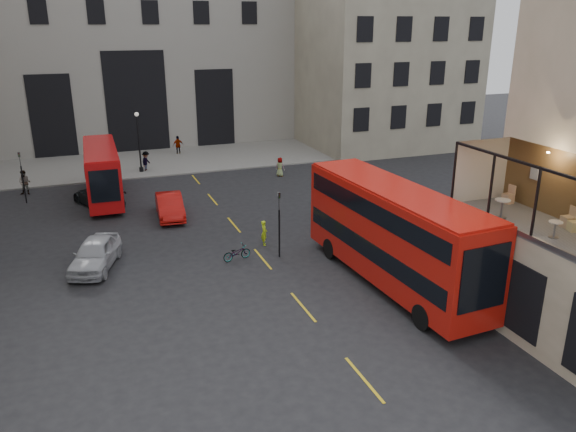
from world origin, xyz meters
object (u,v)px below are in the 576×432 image
object	(u,v)px
traffic_light_far	(22,171)
car_b	(170,206)
pedestrian_a	(25,183)
cafe_table_far	(502,206)
street_lamp_b	(139,146)
cafe_chair_c	(568,221)
cafe_table_mid	(555,227)
cafe_chair_b	(574,226)
traffic_light_near	(279,216)
pedestrian_c	(178,145)
car_c	(99,196)
bus_near	(393,231)
car_a	(95,254)
bicycle	(237,253)
bus_far	(102,170)
cyclist	(264,233)
pedestrian_d	(280,167)
pedestrian_b	(146,162)
cafe_chair_d	(508,198)

from	to	relation	value
traffic_light_far	car_b	world-z (taller)	traffic_light_far
pedestrian_a	cafe_table_far	bearing A→B (deg)	-37.03
street_lamp_b	cafe_chair_c	size ratio (longest dim) A/B	5.99
street_lamp_b	cafe_table_far	bearing A→B (deg)	-69.56
cafe_table_mid	cafe_chair_b	size ratio (longest dim) A/B	0.85
traffic_light_near	cafe_table_far	size ratio (longest dim) A/B	4.65
pedestrian_c	cafe_chair_c	size ratio (longest dim) A/B	2.14
car_c	bus_near	bearing A→B (deg)	101.72
traffic_light_far	cafe_table_mid	world-z (taller)	cafe_table_mid
bus_near	cafe_chair_c	size ratio (longest dim) A/B	14.33
car_a	car_c	bearing A→B (deg)	105.22
bicycle	cafe_chair_b	size ratio (longest dim) A/B	2.13
bus_far	car_c	distance (m)	2.23
traffic_light_near	cafe_table_mid	xyz separation A→B (m)	(7.05, -12.10, 2.61)
cyclist	cafe_chair_b	size ratio (longest dim) A/B	1.96
car_b	cafe_table_far	distance (m)	22.20
bus_far	cafe_table_mid	bearing A→B (deg)	-60.10
pedestrian_d	bus_near	bearing A→B (deg)	126.61
bus_near	cafe_chair_c	bearing A→B (deg)	-55.34
car_b	pedestrian_b	world-z (taller)	pedestrian_b
pedestrian_a	cafe_table_mid	world-z (taller)	cafe_table_mid
cafe_chair_c	cafe_chair_d	xyz separation A→B (m)	(-0.00, 3.48, -0.01)
bus_far	car_c	bearing A→B (deg)	-106.98
cyclist	pedestrian_a	distance (m)	21.44
pedestrian_a	car_b	bearing A→B (deg)	-28.11
street_lamp_b	pedestrian_c	world-z (taller)	street_lamp_b
cyclist	pedestrian_c	xyz separation A→B (m)	(-0.41, 25.98, 0.19)
bicycle	cyclist	size ratio (longest dim) A/B	1.08
pedestrian_a	pedestrian_c	distance (m)	16.58
bus_near	cafe_chair_b	world-z (taller)	cafe_chair_b
traffic_light_near	bus_near	bearing A→B (deg)	-51.22
traffic_light_near	cafe_chair_c	size ratio (longest dim) A/B	4.27
bus_far	car_b	size ratio (longest dim) A/B	2.09
cafe_chair_c	cafe_chair_d	distance (m)	3.48
bus_far	cafe_chair_d	xyz separation A→B (m)	(16.98, -22.89, 2.62)
traffic_light_far	bicycle	xyz separation A→B (m)	(11.63, -15.58, -1.99)
bus_far	cafe_chair_b	world-z (taller)	cafe_chair_b
street_lamp_b	traffic_light_near	bearing A→B (deg)	-77.20
pedestrian_d	cafe_chair_b	bearing A→B (deg)	136.22
traffic_light_near	street_lamp_b	distance (m)	22.56
car_c	cyclist	bearing A→B (deg)	104.04
bus_far	cafe_chair_d	distance (m)	28.63
cafe_chair_b	street_lamp_b	bearing A→B (deg)	111.49
bicycle	pedestrian_b	world-z (taller)	pedestrian_b
traffic_light_near	cafe_chair_d	size ratio (longest dim) A/B	4.45
car_a	pedestrian_b	size ratio (longest dim) A/B	2.62
traffic_light_near	car_a	distance (m)	10.11
car_b	cyclist	xyz separation A→B (m)	(4.39, -7.07, -0.03)
pedestrian_b	traffic_light_far	bearing A→B (deg)	155.62
cyclist	car_b	bearing A→B (deg)	43.89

